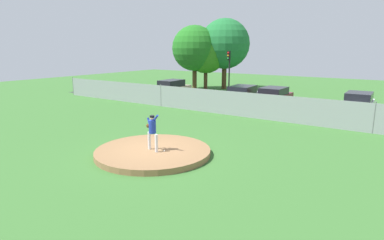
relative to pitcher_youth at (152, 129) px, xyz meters
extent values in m
plane|color=#386B2D|center=(-0.12, 6.15, -1.27)|extent=(80.00, 80.00, 0.00)
cube|color=#2B2B2D|center=(-0.12, 14.65, -1.26)|extent=(44.00, 7.00, 0.01)
cylinder|color=olive|center=(-0.12, 0.15, -1.13)|extent=(5.28, 5.28, 0.26)
cylinder|color=silver|center=(-0.26, 0.07, -0.60)|extent=(0.13, 0.13, 0.81)
cylinder|color=silver|center=(0.28, -0.07, -0.60)|extent=(0.13, 0.13, 0.81)
cylinder|color=navy|center=(0.01, 0.00, 0.11)|extent=(0.32, 0.32, 0.60)
cylinder|color=navy|center=(0.19, 0.00, 0.50)|extent=(0.46, 0.20, 0.41)
cylinder|color=navy|center=(-0.17, 0.00, 0.27)|extent=(0.29, 0.16, 0.46)
ellipsoid|color=#4C2D14|center=(-0.29, 0.05, 0.10)|extent=(0.20, 0.12, 0.18)
sphere|color=tan|center=(0.01, 0.00, 0.50)|extent=(0.20, 0.20, 0.20)
cylinder|color=black|center=(0.01, 0.00, 0.57)|extent=(0.21, 0.21, 0.09)
sphere|color=white|center=(0.55, 0.15, -0.97)|extent=(0.07, 0.07, 0.07)
cube|color=gray|center=(-0.12, 10.15, -0.39)|extent=(39.26, 0.03, 1.76)
cylinder|color=slate|center=(-19.75, 10.15, -0.34)|extent=(0.07, 0.07, 1.86)
cylinder|color=slate|center=(-7.98, 10.15, -0.34)|extent=(0.07, 0.07, 1.86)
cylinder|color=slate|center=(7.73, 10.15, -0.34)|extent=(0.07, 0.07, 1.86)
cube|color=maroon|center=(0.05, 14.72, -0.55)|extent=(1.89, 4.38, 0.79)
cube|color=black|center=(0.05, 14.72, 0.13)|extent=(1.74, 2.41, 0.57)
cylinder|color=black|center=(0.05, 16.07, -0.95)|extent=(1.95, 0.64, 0.64)
cylinder|color=black|center=(0.05, 13.36, -0.95)|extent=(1.95, 0.64, 0.64)
cube|color=tan|center=(-10.61, 14.95, -0.59)|extent=(1.87, 4.69, 0.71)
cube|color=black|center=(-10.61, 14.95, 0.09)|extent=(1.68, 2.60, 0.65)
cylinder|color=black|center=(-10.65, 16.39, -0.95)|extent=(1.83, 0.68, 0.64)
cylinder|color=black|center=(-10.58, 13.51, -0.95)|extent=(1.83, 0.68, 0.64)
cube|color=#B7BABF|center=(-2.54, 14.34, -0.59)|extent=(2.23, 4.64, 0.71)
cube|color=black|center=(-2.54, 14.34, 0.09)|extent=(1.92, 2.60, 0.66)
cylinder|color=black|center=(-2.65, 15.74, -0.95)|extent=(2.00, 0.79, 0.64)
cylinder|color=black|center=(-2.43, 12.95, -0.95)|extent=(2.00, 0.79, 0.64)
cube|color=silver|center=(6.23, 15.02, -0.57)|extent=(1.90, 4.16, 0.75)
cube|color=black|center=(6.23, 15.02, 0.13)|extent=(1.71, 2.31, 0.65)
cylinder|color=black|center=(6.20, 16.30, -0.95)|extent=(1.87, 0.69, 0.64)
cylinder|color=black|center=(6.27, 13.74, -0.95)|extent=(1.87, 0.69, 0.64)
cone|color=orange|center=(-5.87, 14.93, -0.98)|extent=(0.32, 0.32, 0.55)
cube|color=black|center=(-5.87, 14.93, -1.24)|extent=(0.40, 0.40, 0.03)
cylinder|color=black|center=(-6.07, 18.52, 0.99)|extent=(0.14, 0.14, 4.50)
cube|color=black|center=(-6.07, 18.34, 2.79)|extent=(0.28, 0.24, 0.90)
sphere|color=red|center=(-6.07, 18.22, 3.06)|extent=(0.18, 0.18, 0.18)
sphere|color=orange|center=(-6.07, 18.22, 2.79)|extent=(0.18, 0.18, 0.18)
sphere|color=green|center=(-6.07, 18.22, 2.52)|extent=(0.18, 0.18, 0.18)
cylinder|color=#4C331E|center=(-12.04, 21.18, 0.20)|extent=(0.51, 0.51, 2.93)
sphere|color=#216D1E|center=(-12.04, 21.18, 3.49)|extent=(5.20, 5.20, 5.20)
cylinder|color=#4C331E|center=(-11.17, 22.22, 0.02)|extent=(0.44, 0.44, 2.58)
sphere|color=#32811C|center=(-11.17, 22.22, 2.98)|extent=(4.77, 4.77, 4.77)
cylinder|color=#4C331E|center=(-9.48, 23.67, 0.35)|extent=(0.55, 0.55, 3.23)
sphere|color=#1E6C31|center=(-9.48, 23.67, 3.99)|extent=(5.80, 5.80, 5.80)
camera|label=1|loc=(9.44, -10.60, 3.54)|focal=30.49mm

